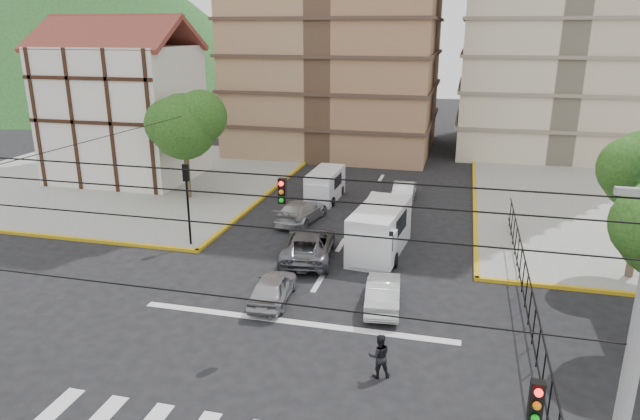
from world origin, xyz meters
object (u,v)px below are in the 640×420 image
(traffic_light_nw, at_px, (187,191))
(car_white_front_right, at_px, (383,292))
(pedestrian_crosswalk, at_px, (379,356))
(van_left_lane, at_px, (324,186))
(van_right_lane, at_px, (379,233))
(car_silver_front_left, at_px, (273,288))

(traffic_light_nw, height_order, car_white_front_right, traffic_light_nw)
(car_white_front_right, distance_m, pedestrian_crosswalk, 5.12)
(traffic_light_nw, xyz_separation_m, car_white_front_right, (11.02, -4.37, -2.46))
(van_left_lane, bearing_deg, van_right_lane, -58.67)
(pedestrian_crosswalk, bearing_deg, traffic_light_nw, -58.40)
(car_white_front_right, relative_size, pedestrian_crosswalk, 2.53)
(traffic_light_nw, relative_size, van_left_lane, 0.97)
(van_left_lane, relative_size, car_white_front_right, 1.15)
(van_left_lane, xyz_separation_m, car_silver_front_left, (1.46, -15.24, -0.34))
(van_right_lane, xyz_separation_m, pedestrian_crosswalk, (1.64, -10.79, -0.43))
(traffic_light_nw, bearing_deg, van_right_lane, 7.66)
(car_silver_front_left, xyz_separation_m, pedestrian_crosswalk, (5.24, -4.39, 0.14))
(van_right_lane, height_order, van_left_lane, van_right_lane)
(car_white_front_right, bearing_deg, traffic_light_nw, -27.71)
(van_left_lane, bearing_deg, pedestrian_crosswalk, -69.59)
(car_silver_front_left, distance_m, pedestrian_crosswalk, 6.84)
(pedestrian_crosswalk, bearing_deg, car_silver_front_left, -59.22)
(traffic_light_nw, relative_size, car_white_front_right, 1.11)
(pedestrian_crosswalk, bearing_deg, van_right_lane, -100.62)
(car_white_front_right, bearing_deg, car_silver_front_left, 2.34)
(traffic_light_nw, distance_m, pedestrian_crosswalk, 15.15)
(car_white_front_right, bearing_deg, pedestrian_crosswalk, 90.53)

